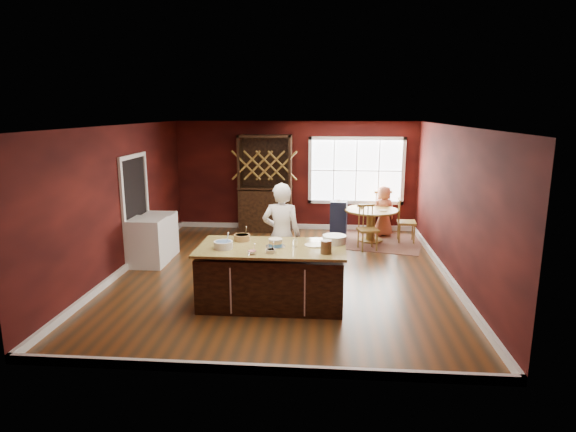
{
  "coord_description": "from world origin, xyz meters",
  "views": [
    {
      "loc": [
        0.78,
        -8.43,
        2.97
      ],
      "look_at": [
        0.08,
        0.21,
        1.05
      ],
      "focal_mm": 30.0,
      "sensor_mm": 36.0,
      "label": 1
    }
  ],
  "objects_px": {
    "washer": "(148,242)",
    "dryer": "(160,235)",
    "chair_north": "(380,211)",
    "hutch": "(265,184)",
    "dining_table": "(371,218)",
    "chair_east": "(407,220)",
    "chair_south": "(368,228)",
    "seated_woman": "(383,211)",
    "baker": "(281,235)",
    "kitchen_island": "(272,276)",
    "layer_cake": "(275,243)",
    "high_chair": "(339,219)",
    "toddler": "(338,203)"
  },
  "relations": [
    {
      "from": "washer",
      "to": "dryer",
      "type": "height_order",
      "value": "washer"
    },
    {
      "from": "chair_north",
      "to": "hutch",
      "type": "relative_size",
      "value": 0.46
    },
    {
      "from": "dining_table",
      "to": "chair_east",
      "type": "distance_m",
      "value": 0.8
    },
    {
      "from": "chair_south",
      "to": "seated_woman",
      "type": "bearing_deg",
      "value": 55.74
    },
    {
      "from": "baker",
      "to": "dryer",
      "type": "relative_size",
      "value": 2.01
    },
    {
      "from": "kitchen_island",
      "to": "layer_cake",
      "type": "bearing_deg",
      "value": -0.94
    },
    {
      "from": "washer",
      "to": "dryer",
      "type": "relative_size",
      "value": 1.05
    },
    {
      "from": "dining_table",
      "to": "chair_north",
      "type": "bearing_deg",
      "value": 70.19
    },
    {
      "from": "baker",
      "to": "washer",
      "type": "bearing_deg",
      "value": -15.68
    },
    {
      "from": "washer",
      "to": "dryer",
      "type": "bearing_deg",
      "value": 90.0
    },
    {
      "from": "chair_north",
      "to": "kitchen_island",
      "type": "bearing_deg",
      "value": 56.64
    },
    {
      "from": "chair_south",
      "to": "dryer",
      "type": "relative_size",
      "value": 1.1
    },
    {
      "from": "layer_cake",
      "to": "dryer",
      "type": "xyz_separation_m",
      "value": [
        -2.65,
        2.3,
        -0.54
      ]
    },
    {
      "from": "layer_cake",
      "to": "high_chair",
      "type": "height_order",
      "value": "layer_cake"
    },
    {
      "from": "chair_north",
      "to": "chair_east",
      "type": "bearing_deg",
      "value": 112.97
    },
    {
      "from": "toddler",
      "to": "dryer",
      "type": "height_order",
      "value": "toddler"
    },
    {
      "from": "kitchen_island",
      "to": "layer_cake",
      "type": "distance_m",
      "value": 0.55
    },
    {
      "from": "chair_south",
      "to": "chair_north",
      "type": "distance_m",
      "value": 1.61
    },
    {
      "from": "kitchen_island",
      "to": "hutch",
      "type": "distance_m",
      "value": 4.71
    },
    {
      "from": "dryer",
      "to": "toddler",
      "type": "bearing_deg",
      "value": 26.68
    },
    {
      "from": "chair_east",
      "to": "dryer",
      "type": "height_order",
      "value": "chair_east"
    },
    {
      "from": "chair_east",
      "to": "dining_table",
      "type": "bearing_deg",
      "value": 92.03
    },
    {
      "from": "toddler",
      "to": "dryer",
      "type": "distance_m",
      "value": 4.15
    },
    {
      "from": "high_chair",
      "to": "washer",
      "type": "height_order",
      "value": "washer"
    },
    {
      "from": "layer_cake",
      "to": "washer",
      "type": "distance_m",
      "value": 3.17
    },
    {
      "from": "layer_cake",
      "to": "seated_woman",
      "type": "bearing_deg",
      "value": 63.77
    },
    {
      "from": "kitchen_island",
      "to": "washer",
      "type": "relative_size",
      "value": 2.42
    },
    {
      "from": "kitchen_island",
      "to": "dining_table",
      "type": "bearing_deg",
      "value": 64.08
    },
    {
      "from": "seated_woman",
      "to": "baker",
      "type": "bearing_deg",
      "value": 37.94
    },
    {
      "from": "washer",
      "to": "dryer",
      "type": "distance_m",
      "value": 0.64
    },
    {
      "from": "baker",
      "to": "seated_woman",
      "type": "height_order",
      "value": "baker"
    },
    {
      "from": "toddler",
      "to": "washer",
      "type": "xyz_separation_m",
      "value": [
        -3.7,
        -2.5,
        -0.34
      ]
    },
    {
      "from": "kitchen_island",
      "to": "high_chair",
      "type": "xyz_separation_m",
      "value": [
        1.12,
        4.04,
        0.02
      ]
    },
    {
      "from": "seated_woman",
      "to": "high_chair",
      "type": "xyz_separation_m",
      "value": [
        -1.07,
        -0.27,
        -0.15
      ]
    },
    {
      "from": "high_chair",
      "to": "washer",
      "type": "distance_m",
      "value": 4.41
    },
    {
      "from": "dining_table",
      "to": "high_chair",
      "type": "bearing_deg",
      "value": 162.61
    },
    {
      "from": "chair_east",
      "to": "dryer",
      "type": "distance_m",
      "value": 5.46
    },
    {
      "from": "chair_east",
      "to": "dryer",
      "type": "relative_size",
      "value": 1.14
    },
    {
      "from": "chair_north",
      "to": "washer",
      "type": "bearing_deg",
      "value": 23.55
    },
    {
      "from": "baker",
      "to": "washer",
      "type": "distance_m",
      "value": 2.86
    },
    {
      "from": "kitchen_island",
      "to": "dryer",
      "type": "xyz_separation_m",
      "value": [
        -2.6,
        2.3,
        0.01
      ]
    },
    {
      "from": "kitchen_island",
      "to": "chair_south",
      "type": "relative_size",
      "value": 2.29
    },
    {
      "from": "baker",
      "to": "seated_woman",
      "type": "relative_size",
      "value": 1.48
    },
    {
      "from": "kitchen_island",
      "to": "high_chair",
      "type": "bearing_deg",
      "value": 74.52
    },
    {
      "from": "chair_east",
      "to": "layer_cake",
      "type": "bearing_deg",
      "value": 148.7
    },
    {
      "from": "chair_east",
      "to": "washer",
      "type": "relative_size",
      "value": 1.09
    },
    {
      "from": "layer_cake",
      "to": "chair_south",
      "type": "distance_m",
      "value": 3.53
    },
    {
      "from": "baker",
      "to": "layer_cake",
      "type": "distance_m",
      "value": 0.76
    },
    {
      "from": "layer_cake",
      "to": "chair_east",
      "type": "xyz_separation_m",
      "value": [
        2.6,
        3.8,
        -0.47
      ]
    },
    {
      "from": "baker",
      "to": "layer_cake",
      "type": "relative_size",
      "value": 5.97
    }
  ]
}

